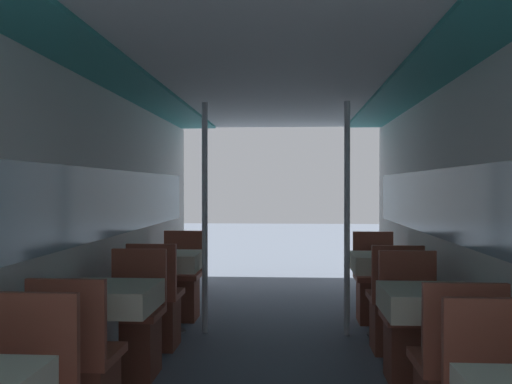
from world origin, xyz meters
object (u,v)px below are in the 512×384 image
at_px(dining_table_left_1, 110,305).
at_px(chair_right_far_2, 375,293).
at_px(chair_right_near_2, 394,317).
at_px(chair_left_near_2, 156,314).
at_px(chair_left_far_2, 180,291).
at_px(dining_table_left_2, 169,266).
at_px(dining_table_right_2, 384,268).
at_px(chair_left_far_1, 133,335).
at_px(support_pole_left_2, 205,218).
at_px(chair_right_far_1, 412,340).
at_px(dining_table_right_1, 431,309).
at_px(support_pole_right_2, 347,218).

distance_m(dining_table_left_1, chair_right_far_2, 3.04).
bearing_deg(chair_right_near_2, chair_left_near_2, 180.00).
bearing_deg(chair_left_far_2, dining_table_left_2, 90.00).
height_order(dining_table_left_1, dining_table_right_2, same).
bearing_deg(dining_table_left_2, chair_left_far_1, -90.00).
height_order(dining_table_left_1, chair_right_near_2, chair_right_near_2).
relative_size(dining_table_left_1, chair_left_far_1, 0.83).
relative_size(support_pole_left_2, chair_right_near_2, 2.39).
relative_size(chair_right_far_1, chair_right_near_2, 1.00).
relative_size(dining_table_right_1, dining_table_right_2, 1.00).
relative_size(dining_table_left_2, support_pole_left_2, 0.35).
distance_m(chair_left_far_1, chair_left_far_2, 1.76).
bearing_deg(chair_right_near_2, chair_left_far_2, 151.97).
relative_size(chair_left_far_1, chair_right_near_2, 1.00).
bearing_deg(chair_right_far_1, dining_table_left_2, -31.77).
height_order(chair_right_far_1, chair_right_near_2, same).
xyz_separation_m(chair_left_far_1, support_pole_right_2, (1.65, 1.23, 0.78)).
bearing_deg(chair_right_far_1, chair_right_near_2, -90.00).
height_order(chair_right_far_1, dining_table_right_2, chair_right_far_1).
distance_m(support_pole_left_2, dining_table_right_2, 1.71).
bearing_deg(chair_left_far_2, support_pole_left_2, 122.32).
relative_size(chair_left_far_2, chair_right_far_2, 1.00).
relative_size(chair_left_far_2, support_pole_left_2, 0.42).
height_order(support_pole_left_2, dining_table_right_2, support_pole_left_2).
bearing_deg(dining_table_right_1, dining_table_left_1, 180.00).
distance_m(support_pole_left_2, chair_right_far_2, 1.90).
xyz_separation_m(chair_left_far_2, support_pole_right_2, (1.65, -0.53, 0.78)).
bearing_deg(support_pole_right_2, support_pole_left_2, 180.00).
bearing_deg(dining_table_left_2, dining_table_right_2, 0.00).
bearing_deg(chair_right_near_2, support_pole_left_2, 162.25).
xyz_separation_m(chair_left_far_1, chair_left_near_2, (0.00, 0.70, 0.00)).
bearing_deg(dining_table_right_2, chair_right_far_1, -90.00).
distance_m(dining_table_right_1, chair_right_near_2, 1.27).
distance_m(chair_left_near_2, chair_right_far_1, 2.10).
bearing_deg(chair_right_far_1, dining_table_right_1, 90.00).
bearing_deg(chair_left_near_2, support_pole_left_2, 57.68).
height_order(chair_left_far_1, chair_left_far_2, same).
bearing_deg(chair_left_far_1, chair_right_near_2, -160.55).
bearing_deg(chair_left_far_2, chair_right_far_1, 138.48).
height_order(dining_table_left_2, chair_right_far_2, chair_right_far_2).
distance_m(dining_table_left_1, support_pole_left_2, 1.84).
height_order(dining_table_right_2, chair_right_far_2, chair_right_far_2).
distance_m(chair_right_far_1, chair_right_near_2, 0.70).
relative_size(dining_table_left_2, support_pole_right_2, 0.35).
xyz_separation_m(chair_left_far_1, dining_table_right_2, (1.98, 1.23, 0.33)).
height_order(chair_right_far_2, support_pole_right_2, support_pole_right_2).
xyz_separation_m(dining_table_left_1, chair_right_far_1, (1.98, 0.53, -0.33)).
relative_size(chair_left_far_1, chair_right_far_1, 1.00).
bearing_deg(dining_table_right_2, chair_right_far_2, 90.00).
relative_size(chair_right_near_2, chair_right_far_2, 1.00).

